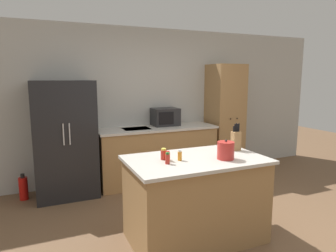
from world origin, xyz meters
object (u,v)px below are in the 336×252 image
knife_block (236,140)px  spice_bottle_amber_oil (164,154)px  refrigerator (65,139)px  microwave (165,117)px  kettle (226,150)px  spice_bottle_short_red (168,159)px  pantry_cabinet (225,119)px  spice_bottle_green_herb (180,156)px  fire_extinguisher (23,188)px  spice_bottle_tall_dark (168,156)px

knife_block → spice_bottle_amber_oil: 0.93m
refrigerator → microwave: 1.70m
kettle → spice_bottle_short_red: bearing=173.0°
refrigerator → spice_bottle_short_red: refrigerator is taller
pantry_cabinet → kettle: bearing=-123.8°
spice_bottle_green_herb → kettle: 0.49m
microwave → fire_extinguisher: bearing=-177.8°
microwave → kettle: bearing=-96.1°
fire_extinguisher → spice_bottle_tall_dark: bearing=-52.8°
microwave → knife_block: 1.91m
microwave → spice_bottle_amber_oil: size_ratio=3.66×
refrigerator → spice_bottle_green_herb: (0.98, -1.89, 0.11)m
spice_bottle_amber_oil → spice_bottle_green_herb: spice_bottle_amber_oil is taller
spice_bottle_amber_oil → knife_block: bearing=2.1°
fire_extinguisher → knife_block: bearing=-37.5°
refrigerator → microwave: (1.68, 0.15, 0.23)m
pantry_cabinet → fire_extinguisher: size_ratio=5.15×
knife_block → kettle: bearing=-140.0°
spice_bottle_tall_dark → microwave: bearing=67.8°
pantry_cabinet → spice_bottle_tall_dark: pantry_cabinet is taller
pantry_cabinet → kettle: size_ratio=9.57×
refrigerator → fire_extinguisher: refrigerator is taller
microwave → spice_bottle_short_red: bearing=-112.3°
spice_bottle_short_red → fire_extinguisher: 2.59m
pantry_cabinet → knife_block: 2.13m
refrigerator → spice_bottle_amber_oil: 1.98m
refrigerator → spice_bottle_amber_oil: bearing=-64.9°
spice_bottle_amber_oil → kettle: 0.65m
spice_bottle_tall_dark → fire_extinguisher: 2.54m
refrigerator → spice_bottle_short_red: (0.81, -1.96, 0.11)m
knife_block → fire_extinguisher: bearing=142.5°
spice_bottle_tall_dark → fire_extinguisher: spice_bottle_tall_dark is taller
refrigerator → microwave: size_ratio=3.91×
spice_bottle_short_red → spice_bottle_green_herb: size_ratio=1.06×
spice_bottle_green_herb → fire_extinguisher: (-1.58, 1.95, -0.80)m
microwave → fire_extinguisher: size_ratio=1.14×
knife_block → kettle: size_ratio=1.55×
spice_bottle_short_red → kettle: (0.63, -0.08, 0.04)m
pantry_cabinet → knife_block: pantry_cabinet is taller
spice_bottle_amber_oil → spice_bottle_short_red: bearing=-98.9°
microwave → spice_bottle_green_herb: microwave is taller
spice_bottle_tall_dark → kettle: (0.59, -0.17, 0.04)m
spice_bottle_short_red → spice_bottle_green_herb: (0.17, 0.07, -0.00)m
pantry_cabinet → spice_bottle_short_red: (-2.04, -2.03, -0.03)m
spice_bottle_short_red → fire_extinguisher: bearing=125.1°
spice_bottle_tall_dark → spice_bottle_green_herb: 0.13m
pantry_cabinet → spice_bottle_green_herb: size_ratio=17.98×
microwave → spice_bottle_short_red: 2.28m
refrigerator → spice_bottle_green_herb: 2.13m
fire_extinguisher → microwave: bearing=2.2°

